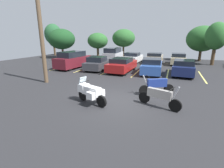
% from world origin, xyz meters
% --- Properties ---
extents(ground, '(44.00, 44.00, 0.10)m').
position_xyz_m(ground, '(0.00, 0.00, -0.05)').
color(ground, '#262628').
extents(motorcycle_touring, '(1.98, 1.16, 1.36)m').
position_xyz_m(motorcycle_touring, '(-1.27, -0.85, 0.64)').
color(motorcycle_touring, black).
rests_on(motorcycle_touring, ground).
extents(motorcycle_second, '(2.18, 0.98, 1.25)m').
position_xyz_m(motorcycle_second, '(2.21, -0.11, 0.54)').
color(motorcycle_second, black).
rests_on(motorcycle_second, ground).
extents(motorcycle_third, '(1.99, 1.18, 1.25)m').
position_xyz_m(motorcycle_third, '(1.87, 1.83, 0.59)').
color(motorcycle_third, black).
rests_on(motorcycle_third, ground).
extents(parking_stripes, '(15.01, 5.16, 0.01)m').
position_xyz_m(parking_stripes, '(-2.17, 8.27, 0.00)').
color(parking_stripes, '#EAE066').
rests_on(parking_stripes, ground).
extents(car_maroon, '(2.13, 4.89, 1.91)m').
position_xyz_m(car_maroon, '(-8.15, 7.98, 0.95)').
color(car_maroon, maroon).
rests_on(car_maroon, ground).
extents(car_charcoal, '(1.97, 4.34, 1.47)m').
position_xyz_m(car_charcoal, '(-4.98, 8.04, 0.70)').
color(car_charcoal, '#38383D').
rests_on(car_charcoal, ground).
extents(car_red, '(2.10, 4.75, 1.43)m').
position_xyz_m(car_red, '(-2.22, 7.93, 0.72)').
color(car_red, maroon).
rests_on(car_red, ground).
extents(car_blue, '(2.06, 4.59, 1.47)m').
position_xyz_m(car_blue, '(0.77, 8.17, 0.72)').
color(car_blue, '#2D519E').
rests_on(car_blue, ground).
extents(car_navy, '(2.05, 4.38, 1.46)m').
position_xyz_m(car_navy, '(3.65, 8.40, 0.73)').
color(car_navy, navy).
rests_on(car_navy, ground).
extents(car_far_silver, '(2.12, 4.36, 1.99)m').
position_xyz_m(car_far_silver, '(-5.67, 14.72, 0.99)').
color(car_far_silver, '#B7B7BC').
rests_on(car_far_silver, ground).
extents(car_far_white, '(2.16, 4.55, 1.42)m').
position_xyz_m(car_far_white, '(-2.70, 14.60, 0.68)').
color(car_far_white, white).
rests_on(car_far_white, ground).
extents(car_far_tan, '(1.95, 4.59, 1.45)m').
position_xyz_m(car_far_tan, '(0.28, 15.08, 0.71)').
color(car_far_tan, tan).
rests_on(car_far_tan, ground).
extents(car_far_champagne, '(1.78, 4.27, 1.48)m').
position_xyz_m(car_far_champagne, '(3.26, 15.00, 0.73)').
color(car_far_champagne, '#C1B289').
rests_on(car_far_champagne, ground).
extents(utility_pole, '(1.72, 0.77, 7.80)m').
position_xyz_m(utility_pole, '(-6.55, 1.78, 4.02)').
color(utility_pole, brown).
rests_on(utility_pole, ground).
extents(tree_far_left, '(4.41, 4.41, 5.10)m').
position_xyz_m(tree_far_left, '(6.37, 19.86, 3.25)').
color(tree_far_left, '#4C3823').
rests_on(tree_far_left, ground).
extents(tree_left, '(4.48, 4.48, 4.87)m').
position_xyz_m(tree_left, '(-15.48, 16.02, 3.16)').
color(tree_left, '#4C3823').
rests_on(tree_left, ground).
extents(tree_center_left, '(3.47, 3.47, 4.22)m').
position_xyz_m(tree_center_left, '(-9.81, 18.30, 2.89)').
color(tree_center_left, '#4C3823').
rests_on(tree_center_left, ground).
extents(tree_center_right, '(2.56, 2.56, 5.26)m').
position_xyz_m(tree_center_right, '(7.38, 16.07, 3.55)').
color(tree_center_right, '#4C3823').
rests_on(tree_center_right, ground).
extents(tree_far_right, '(3.95, 3.95, 4.85)m').
position_xyz_m(tree_far_right, '(-5.81, 20.42, 3.33)').
color(tree_far_right, '#4C3823').
rests_on(tree_far_right, ground).
extents(tree_rear, '(3.22, 3.22, 5.99)m').
position_xyz_m(tree_rear, '(-19.62, 18.99, 4.03)').
color(tree_rear, '#4C3823').
rests_on(tree_rear, ground).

